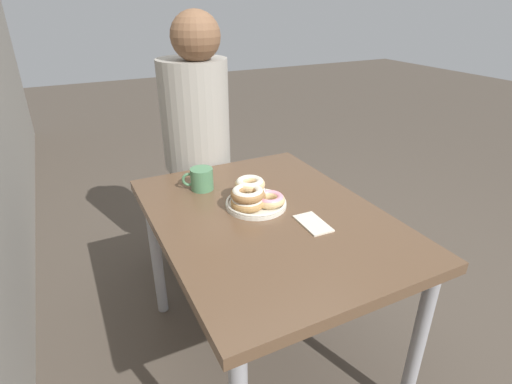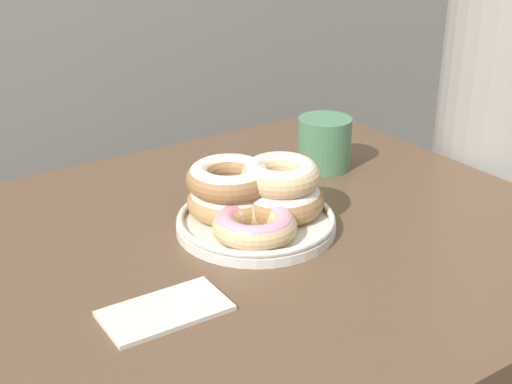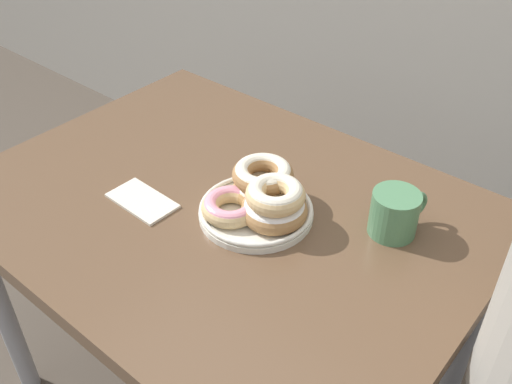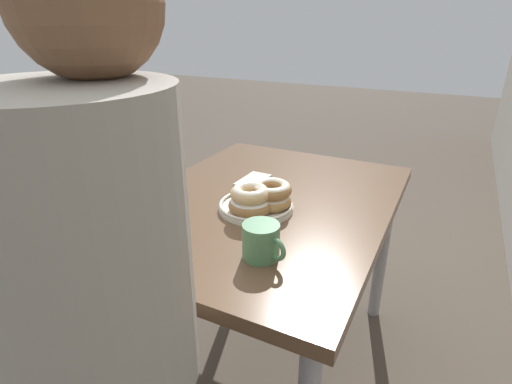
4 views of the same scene
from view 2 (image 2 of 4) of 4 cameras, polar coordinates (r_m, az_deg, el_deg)
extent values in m
cube|color=brown|center=(1.01, -3.38, -5.43)|extent=(1.07, 0.80, 0.04)
cylinder|color=#99999E|center=(1.67, 4.88, -6.67)|extent=(0.05, 0.05, 0.66)
cylinder|color=silver|center=(1.04, 0.00, -2.66)|extent=(0.23, 0.23, 0.01)
torus|color=silver|center=(1.04, 0.00, -2.07)|extent=(0.23, 0.23, 0.01)
torus|color=#9E7042|center=(1.06, 1.89, -0.68)|extent=(0.19, 0.19, 0.04)
torus|color=white|center=(1.05, 1.89, -0.33)|extent=(0.17, 0.17, 0.03)
torus|color=#B2844C|center=(1.06, -2.10, -0.78)|extent=(0.18, 0.18, 0.04)
torus|color=silver|center=(1.05, -2.10, -0.46)|extent=(0.16, 0.16, 0.03)
torus|color=#D6B27A|center=(0.99, -0.11, -2.72)|extent=(0.15, 0.15, 0.04)
torus|color=pink|center=(0.98, -0.11, -2.40)|extent=(0.14, 0.14, 0.03)
torus|color=#D6B27A|center=(1.04, 2.00, 1.33)|extent=(0.16, 0.16, 0.04)
torus|color=silver|center=(1.04, 2.01, 1.68)|extent=(0.15, 0.15, 0.03)
torus|color=#9E7042|center=(1.04, -2.19, 1.08)|extent=(0.17, 0.17, 0.04)
torus|color=silver|center=(1.04, -2.19, 1.42)|extent=(0.16, 0.16, 0.03)
cylinder|color=#4C7F56|center=(1.26, 5.49, 3.91)|extent=(0.09, 0.09, 0.09)
cylinder|color=#382114|center=(1.24, 5.56, 5.62)|extent=(0.08, 0.08, 0.00)
torus|color=#4C7F56|center=(1.30, 4.73, 4.69)|extent=(0.03, 0.06, 0.06)
cube|color=beige|center=(0.86, -7.29, -9.40)|extent=(0.15, 0.09, 0.01)
camera|label=1|loc=(1.56, -66.51, 19.93)|focal=28.00mm
camera|label=3|loc=(1.14, 58.93, 27.36)|focal=40.00mm
camera|label=4|loc=(2.00, 17.53, 25.18)|focal=28.00mm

